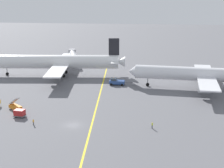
{
  "coord_description": "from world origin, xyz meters",
  "views": [
    {
      "loc": [
        19.94,
        -79.59,
        33.74
      ],
      "look_at": [
        7.2,
        27.54,
        4.0
      ],
      "focal_mm": 52.92,
      "sensor_mm": 36.0,
      "label": 1
    }
  ],
  "objects_px": {
    "gse_stair_truck_yellow": "(15,106)",
    "jet_bridge": "(73,55)",
    "airliner_at_gate_left": "(57,62)",
    "pushback_tug": "(117,82)",
    "ground_crew_wing_walker_right": "(152,125)",
    "airliner_being_pushed": "(201,74)",
    "ground_crew_marshaller_foreground": "(33,122)",
    "gse_container_dolly_flat": "(20,113)"
  },
  "relations": [
    {
      "from": "ground_crew_wing_walker_right",
      "to": "ground_crew_marshaller_foreground",
      "type": "height_order",
      "value": "ground_crew_wing_walker_right"
    },
    {
      "from": "gse_container_dolly_flat",
      "to": "airliner_being_pushed",
      "type": "bearing_deg",
      "value": 32.67
    },
    {
      "from": "airliner_at_gate_left",
      "to": "ground_crew_wing_walker_right",
      "type": "xyz_separation_m",
      "value": [
        40.02,
        -52.56,
        -4.92
      ]
    },
    {
      "from": "ground_crew_marshaller_foreground",
      "to": "jet_bridge",
      "type": "bearing_deg",
      "value": 95.66
    },
    {
      "from": "pushback_tug",
      "to": "gse_container_dolly_flat",
      "type": "distance_m",
      "value": 43.9
    },
    {
      "from": "gse_container_dolly_flat",
      "to": "ground_crew_marshaller_foreground",
      "type": "relative_size",
      "value": 2.18
    },
    {
      "from": "ground_crew_wing_walker_right",
      "to": "jet_bridge",
      "type": "xyz_separation_m",
      "value": [
        -39.09,
        77.29,
        3.57
      ]
    },
    {
      "from": "gse_stair_truck_yellow",
      "to": "jet_bridge",
      "type": "relative_size",
      "value": 0.28
    },
    {
      "from": "gse_stair_truck_yellow",
      "to": "jet_bridge",
      "type": "height_order",
      "value": "jet_bridge"
    },
    {
      "from": "gse_stair_truck_yellow",
      "to": "pushback_tug",
      "type": "bearing_deg",
      "value": 49.05
    },
    {
      "from": "pushback_tug",
      "to": "ground_crew_marshaller_foreground",
      "type": "height_order",
      "value": "pushback_tug"
    },
    {
      "from": "airliner_at_gate_left",
      "to": "jet_bridge",
      "type": "relative_size",
      "value": 3.33
    },
    {
      "from": "pushback_tug",
      "to": "ground_crew_wing_walker_right",
      "type": "relative_size",
      "value": 5.15
    },
    {
      "from": "pushback_tug",
      "to": "ground_crew_marshaller_foreground",
      "type": "xyz_separation_m",
      "value": [
        -17.75,
        -42.22,
        -0.41
      ]
    },
    {
      "from": "ground_crew_wing_walker_right",
      "to": "ground_crew_marshaller_foreground",
      "type": "distance_m",
      "value": 31.33
    },
    {
      "from": "airliner_at_gate_left",
      "to": "pushback_tug",
      "type": "height_order",
      "value": "airliner_at_gate_left"
    },
    {
      "from": "pushback_tug",
      "to": "ground_crew_wing_walker_right",
      "type": "distance_m",
      "value": 43.09
    },
    {
      "from": "airliner_being_pushed",
      "to": "ground_crew_marshaller_foreground",
      "type": "relative_size",
      "value": 32.47
    },
    {
      "from": "ground_crew_wing_walker_right",
      "to": "pushback_tug",
      "type": "bearing_deg",
      "value": 108.33
    },
    {
      "from": "airliner_being_pushed",
      "to": "gse_stair_truck_yellow",
      "type": "height_order",
      "value": "airliner_being_pushed"
    },
    {
      "from": "gse_container_dolly_flat",
      "to": "gse_stair_truck_yellow",
      "type": "relative_size",
      "value": 0.72
    },
    {
      "from": "airliner_being_pushed",
      "to": "ground_crew_marshaller_foreground",
      "type": "distance_m",
      "value": 63.17
    },
    {
      "from": "pushback_tug",
      "to": "ground_crew_wing_walker_right",
      "type": "height_order",
      "value": "pushback_tug"
    },
    {
      "from": "airliner_being_pushed",
      "to": "jet_bridge",
      "type": "bearing_deg",
      "value": 145.66
    },
    {
      "from": "ground_crew_wing_walker_right",
      "to": "jet_bridge",
      "type": "distance_m",
      "value": 86.69
    },
    {
      "from": "gse_stair_truck_yellow",
      "to": "ground_crew_wing_walker_right",
      "type": "relative_size",
      "value": 2.74
    },
    {
      "from": "airliner_being_pushed",
      "to": "gse_container_dolly_flat",
      "type": "xyz_separation_m",
      "value": [
        -54.44,
        -34.91,
        -4.27
      ]
    },
    {
      "from": "gse_container_dolly_flat",
      "to": "ground_crew_marshaller_foreground",
      "type": "distance_m",
      "value": 7.83
    },
    {
      "from": "gse_container_dolly_flat",
      "to": "airliner_at_gate_left",
      "type": "bearing_deg",
      "value": 93.37
    },
    {
      "from": "gse_stair_truck_yellow",
      "to": "ground_crew_wing_walker_right",
      "type": "bearing_deg",
      "value": -13.15
    },
    {
      "from": "gse_stair_truck_yellow",
      "to": "jet_bridge",
      "type": "xyz_separation_m",
      "value": [
        1.69,
        67.77,
        3.46
      ]
    },
    {
      "from": "airliner_at_gate_left",
      "to": "airliner_being_pushed",
      "type": "relative_size",
      "value": 1.12
    },
    {
      "from": "ground_crew_wing_walker_right",
      "to": "jet_bridge",
      "type": "bearing_deg",
      "value": 116.83
    },
    {
      "from": "airliner_at_gate_left",
      "to": "airliner_being_pushed",
      "type": "distance_m",
      "value": 58.94
    },
    {
      "from": "ground_crew_wing_walker_right",
      "to": "airliner_at_gate_left",
      "type": "bearing_deg",
      "value": 127.28
    },
    {
      "from": "airliner_at_gate_left",
      "to": "ground_crew_marshaller_foreground",
      "type": "relative_size",
      "value": 36.29
    },
    {
      "from": "ground_crew_marshaller_foreground",
      "to": "gse_stair_truck_yellow",
      "type": "bearing_deg",
      "value": 131.16
    },
    {
      "from": "gse_container_dolly_flat",
      "to": "jet_bridge",
      "type": "height_order",
      "value": "jet_bridge"
    },
    {
      "from": "gse_stair_truck_yellow",
      "to": "ground_crew_wing_walker_right",
      "type": "height_order",
      "value": "gse_stair_truck_yellow"
    },
    {
      "from": "pushback_tug",
      "to": "jet_bridge",
      "type": "relative_size",
      "value": 0.52
    },
    {
      "from": "airliner_at_gate_left",
      "to": "pushback_tug",
      "type": "xyz_separation_m",
      "value": [
        26.46,
        -11.66,
        -4.61
      ]
    },
    {
      "from": "airliner_at_gate_left",
      "to": "jet_bridge",
      "type": "xyz_separation_m",
      "value": [
        0.93,
        24.73,
        -1.35
      ]
    }
  ]
}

